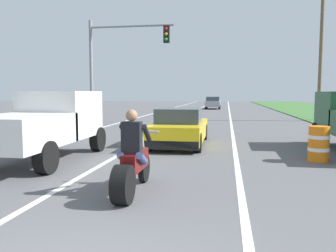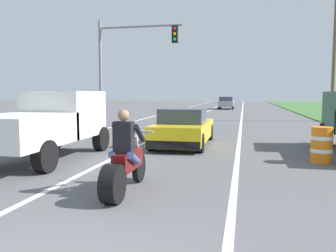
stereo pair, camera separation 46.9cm
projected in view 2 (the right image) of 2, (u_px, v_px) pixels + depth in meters
name	position (u px, v px, depth m)	size (l,w,h in m)	color
lane_stripe_left_solid	(133.00, 121.00, 23.62)	(0.14, 120.00, 0.01)	white
lane_stripe_right_solid	(241.00, 123.00, 22.08)	(0.14, 120.00, 0.01)	white
lane_stripe_centre_dashed	(185.00, 122.00, 22.85)	(0.14, 120.00, 0.01)	white
motorcycle_with_rider	(124.00, 163.00, 6.57)	(0.70, 2.21, 1.62)	black
sports_car_yellow	(184.00, 128.00, 12.81)	(1.84, 4.30, 1.37)	yellow
pickup_truck_left_lane_white	(49.00, 121.00, 10.04)	(2.02, 4.80, 1.98)	silver
traffic_light_mast_near	(125.00, 56.00, 19.43)	(4.84, 0.34, 6.00)	gray
utility_pole_roadside	(334.00, 60.00, 23.33)	(0.24, 0.24, 8.27)	brown
construction_barrel_nearest	(322.00, 145.00, 9.54)	(0.58, 0.58, 1.00)	orange
distant_car_far_ahead	(226.00, 103.00, 42.27)	(1.80, 4.00, 1.50)	#99999E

